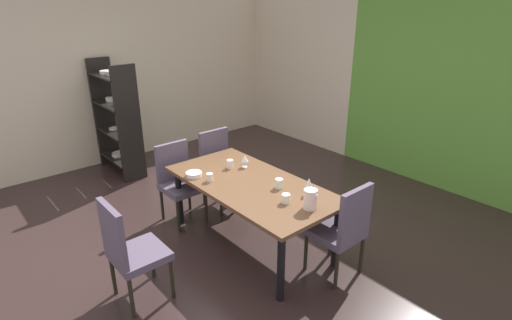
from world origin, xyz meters
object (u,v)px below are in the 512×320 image
at_px(chair_head_near, 129,249).
at_px(pitcher_left, 310,199).
at_px(wine_glass_front, 309,183).
at_px(chair_left_far, 220,165).
at_px(dining_table, 251,189).
at_px(serving_bowl_south, 194,174).
at_px(chair_right_far, 343,227).
at_px(display_shelf, 116,118).
at_px(cup_near_shelf, 210,177).
at_px(cup_right, 279,184).
at_px(cup_near_window, 230,164).
at_px(chair_left_near, 179,179).
at_px(cup_center, 286,199).
at_px(wine_glass_rear, 245,158).

distance_m(chair_head_near, pitcher_left, 1.63).
bearing_deg(wine_glass_front, chair_left_far, 178.54).
relative_size(dining_table, serving_bowl_south, 11.17).
height_order(chair_right_far, display_shelf, display_shelf).
relative_size(cup_near_shelf, pitcher_left, 0.46).
xyz_separation_m(dining_table, display_shelf, (-2.83, -0.25, 0.20)).
xyz_separation_m(chair_right_far, cup_right, (-0.70, -0.16, 0.25)).
distance_m(dining_table, cup_near_shelf, 0.45).
xyz_separation_m(cup_near_window, pitcher_left, (1.21, -0.01, 0.05)).
bearing_deg(serving_bowl_south, chair_left_far, 124.62).
height_order(dining_table, chair_left_far, chair_left_far).
bearing_deg(cup_near_window, chair_left_near, -145.02).
height_order(wine_glass_front, pitcher_left, pitcher_left).
xyz_separation_m(serving_bowl_south, cup_center, (1.07, 0.33, 0.02)).
bearing_deg(cup_right, dining_table, -153.85).
relative_size(dining_table, chair_left_far, 1.97).
relative_size(dining_table, pitcher_left, 9.99).
xyz_separation_m(chair_left_far, cup_near_window, (0.53, -0.23, 0.25)).
xyz_separation_m(chair_right_far, display_shelf, (-3.80, -0.55, 0.32)).
bearing_deg(chair_left_far, wine_glass_front, 88.54).
distance_m(serving_bowl_south, pitcher_left, 1.36).
bearing_deg(dining_table, cup_near_shelf, -135.32).
xyz_separation_m(serving_bowl_south, cup_right, (0.80, 0.50, 0.03)).
bearing_deg(wine_glass_front, cup_near_shelf, -147.03).
xyz_separation_m(dining_table, chair_head_near, (0.02, -1.36, -0.12)).
bearing_deg(chair_left_far, cup_right, 82.57).
height_order(chair_right_far, chair_left_near, chair_right_far).
xyz_separation_m(chair_left_far, wine_glass_rear, (0.61, -0.09, 0.30)).
xyz_separation_m(serving_bowl_south, pitcher_left, (1.29, 0.42, 0.07)).
bearing_deg(cup_center, chair_left_far, 167.76).
height_order(chair_left_far, wine_glass_front, chair_left_far).
xyz_separation_m(chair_head_near, pitcher_left, (0.75, 1.42, 0.29)).
distance_m(wine_glass_front, wine_glass_rear, 0.93).
bearing_deg(wine_glass_front, chair_left_near, -159.90).
bearing_deg(pitcher_left, chair_head_near, -117.80).
bearing_deg(display_shelf, cup_near_window, 7.62).
relative_size(wine_glass_front, cup_near_shelf, 1.97).
xyz_separation_m(dining_table, chair_left_far, (-0.98, 0.30, -0.12)).
relative_size(chair_right_far, display_shelf, 0.58).
height_order(dining_table, display_shelf, display_shelf).
height_order(chair_head_near, display_shelf, display_shelf).
distance_m(wine_glass_front, cup_right, 0.32).
distance_m(chair_left_far, pitcher_left, 1.79).
bearing_deg(dining_table, cup_right, 26.15).
height_order(display_shelf, cup_center, display_shelf).
relative_size(chair_head_near, cup_near_window, 10.11).
height_order(wine_glass_front, cup_center, wine_glass_front).
bearing_deg(chair_left_far, serving_bowl_south, 34.62).
distance_m(chair_left_far, wine_glass_rear, 0.69).
height_order(cup_right, cup_near_window, cup_right).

